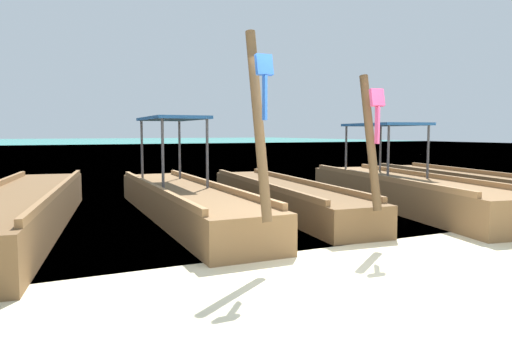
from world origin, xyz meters
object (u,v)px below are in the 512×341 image
longtail_boat_yellow_ribbon (403,190)px  longtail_boat_green_ribbon (455,183)px  mooring_buoy_near (43,185)px  longtail_boat_pink_ribbon (281,196)px  longtail_boat_blue_ribbon (184,200)px  longtail_boat_violet_ribbon (22,211)px

longtail_boat_yellow_ribbon → longtail_boat_green_ribbon: size_ratio=1.05×
mooring_buoy_near → longtail_boat_green_ribbon: bearing=-26.5°
longtail_boat_yellow_ribbon → longtail_boat_green_ribbon: 2.87m
longtail_boat_pink_ribbon → longtail_boat_green_ribbon: bearing=1.9°
longtail_boat_pink_ribbon → mooring_buoy_near: size_ratio=16.54×
longtail_boat_pink_ribbon → longtail_boat_blue_ribbon: bearing=-176.1°
longtail_boat_blue_ribbon → longtail_boat_green_ribbon: size_ratio=1.04×
longtail_boat_yellow_ribbon → longtail_boat_green_ribbon: (2.68, 1.02, -0.08)m
longtail_boat_violet_ribbon → longtail_boat_yellow_ribbon: (7.28, -0.66, 0.03)m
longtail_boat_blue_ribbon → longtail_boat_green_ribbon: (7.29, 0.32, -0.06)m
mooring_buoy_near → longtail_boat_yellow_ribbon: bearing=-40.0°
longtail_boat_violet_ribbon → longtail_boat_green_ribbon: size_ratio=1.11×
longtail_boat_blue_ribbon → longtail_boat_green_ribbon: longtail_boat_blue_ribbon is taller
longtail_boat_pink_ribbon → longtail_boat_yellow_ribbon: size_ratio=0.97×
longtail_boat_blue_ribbon → longtail_boat_yellow_ribbon: size_ratio=0.99×
longtail_boat_blue_ribbon → mooring_buoy_near: longtail_boat_blue_ribbon is taller
longtail_boat_blue_ribbon → mooring_buoy_near: size_ratio=16.91×
longtail_boat_pink_ribbon → mooring_buoy_near: (-4.48, 4.98, -0.07)m
longtail_boat_blue_ribbon → longtail_boat_green_ribbon: bearing=2.5°
longtail_boat_violet_ribbon → longtail_boat_green_ribbon: bearing=2.1°
longtail_boat_pink_ribbon → longtail_boat_green_ribbon: 5.17m
longtail_boat_violet_ribbon → longtail_boat_pink_ribbon: bearing=2.2°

